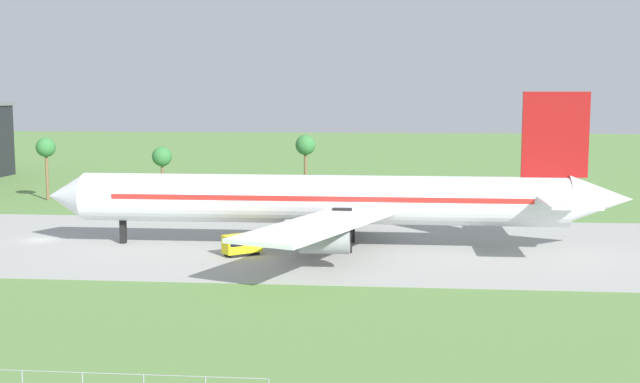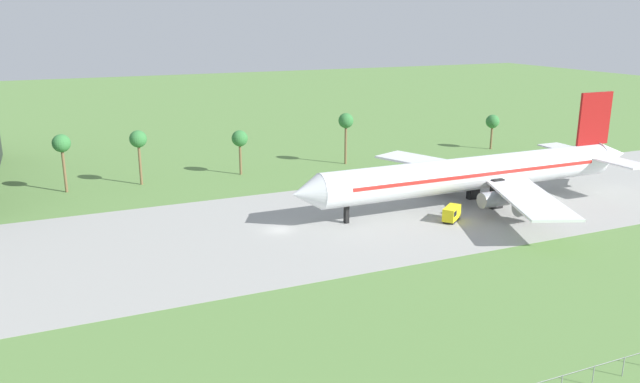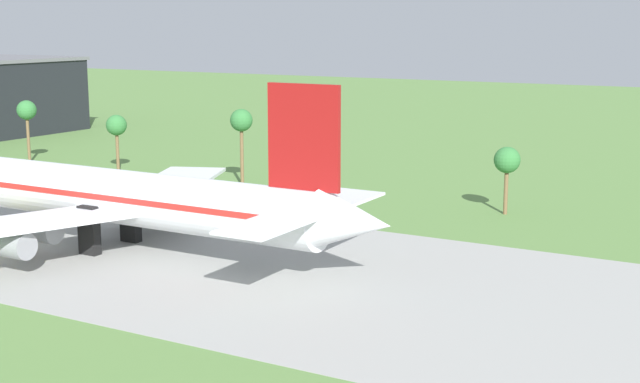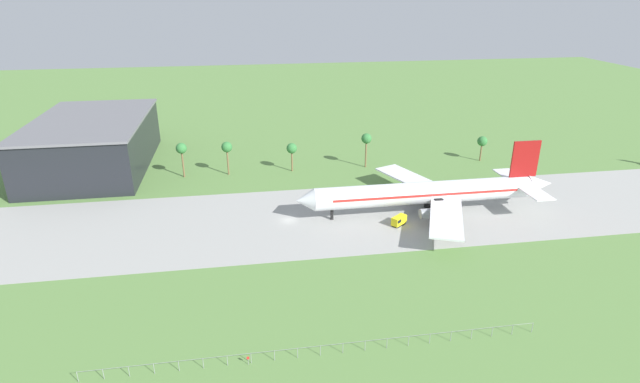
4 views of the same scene
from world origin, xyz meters
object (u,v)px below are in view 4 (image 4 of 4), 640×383
no_stopping_sign (248,360)px  terminal_building (93,143)px  baggage_tug (399,221)px  jet_airliner (430,193)px

no_stopping_sign → terminal_building: bearing=114.6°
baggage_tug → jet_airliner: bearing=31.3°
jet_airliner → no_stopping_sign: jet_airliner is taller
baggage_tug → no_stopping_sign: (-41.55, -47.66, -0.35)m
no_stopping_sign → terminal_building: (-50.53, 110.23, 7.77)m
baggage_tug → terminal_building: terminal_building is taller
jet_airliner → no_stopping_sign: size_ratio=44.67×
no_stopping_sign → jet_airliner: bearing=46.0°
terminal_building → no_stopping_sign: bearing=-65.4°
jet_airliner → baggage_tug: size_ratio=15.38×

